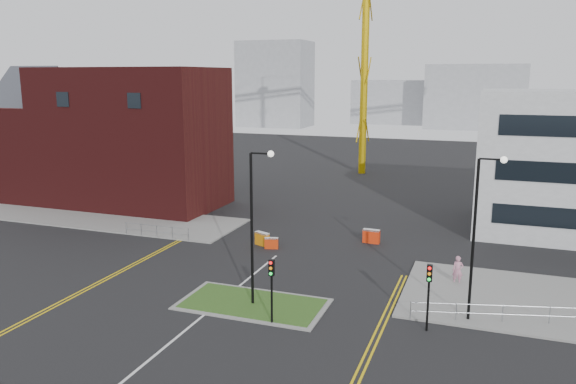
# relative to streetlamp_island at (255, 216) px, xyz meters

# --- Properties ---
(ground) EXTENTS (200.00, 200.00, 0.00)m
(ground) POSITION_rel_streetlamp_island_xyz_m (-2.22, -8.00, -5.41)
(ground) COLOR black
(ground) RESTS_ON ground
(pavement_left) EXTENTS (28.00, 8.00, 0.12)m
(pavement_left) POSITION_rel_streetlamp_island_xyz_m (-22.22, 14.00, -5.35)
(pavement_left) COLOR slate
(pavement_left) RESTS_ON ground
(island_kerb) EXTENTS (8.60, 4.60, 0.08)m
(island_kerb) POSITION_rel_streetlamp_island_xyz_m (-0.22, 0.00, -5.37)
(island_kerb) COLOR slate
(island_kerb) RESTS_ON ground
(grass_island) EXTENTS (8.00, 4.00, 0.12)m
(grass_island) POSITION_rel_streetlamp_island_xyz_m (-0.22, 0.00, -5.35)
(grass_island) COLOR #244316
(grass_island) RESTS_ON ground
(brick_building) EXTENTS (24.20, 10.07, 14.24)m
(brick_building) POSITION_rel_streetlamp_island_xyz_m (-25.19, 20.00, 1.44)
(brick_building) COLOR #431011
(brick_building) RESTS_ON ground
(streetlamp_island) EXTENTS (1.46, 0.36, 9.18)m
(streetlamp_island) POSITION_rel_streetlamp_island_xyz_m (0.00, 0.00, 0.00)
(streetlamp_island) COLOR black
(streetlamp_island) RESTS_ON ground
(streetlamp_right_near) EXTENTS (1.46, 0.36, 9.18)m
(streetlamp_right_near) POSITION_rel_streetlamp_island_xyz_m (12.00, 2.00, 0.00)
(streetlamp_right_near) COLOR black
(streetlamp_right_near) RESTS_ON ground
(traffic_light_island) EXTENTS (0.28, 0.33, 3.65)m
(traffic_light_island) POSITION_rel_streetlamp_island_xyz_m (1.78, -2.02, -2.85)
(traffic_light_island) COLOR black
(traffic_light_island) RESTS_ON ground
(traffic_light_right) EXTENTS (0.28, 0.33, 3.65)m
(traffic_light_right) POSITION_rel_streetlamp_island_xyz_m (9.78, -0.02, -2.85)
(traffic_light_right) COLOR black
(traffic_light_right) RESTS_ON ground
(railing_left) EXTENTS (6.05, 0.05, 1.10)m
(railing_left) POSITION_rel_streetlamp_island_xyz_m (-13.22, 10.00, -4.67)
(railing_left) COLOR gray
(railing_left) RESTS_ON ground
(centre_line) EXTENTS (0.15, 30.00, 0.01)m
(centre_line) POSITION_rel_streetlamp_island_xyz_m (-2.22, -6.00, -5.41)
(centre_line) COLOR silver
(centre_line) RESTS_ON ground
(yellow_left_a) EXTENTS (0.12, 24.00, 0.01)m
(yellow_left_a) POSITION_rel_streetlamp_island_xyz_m (-11.22, 2.00, -5.41)
(yellow_left_a) COLOR gold
(yellow_left_a) RESTS_ON ground
(yellow_left_b) EXTENTS (0.12, 24.00, 0.01)m
(yellow_left_b) POSITION_rel_streetlamp_island_xyz_m (-10.92, 2.00, -5.41)
(yellow_left_b) COLOR gold
(yellow_left_b) RESTS_ON ground
(yellow_right_a) EXTENTS (0.12, 20.00, 0.01)m
(yellow_right_a) POSITION_rel_streetlamp_island_xyz_m (7.28, -2.00, -5.41)
(yellow_right_a) COLOR gold
(yellow_right_a) RESTS_ON ground
(yellow_right_b) EXTENTS (0.12, 20.00, 0.01)m
(yellow_right_b) POSITION_rel_streetlamp_island_xyz_m (7.58, -2.00, -5.41)
(yellow_right_b) COLOR gold
(yellow_right_b) RESTS_ON ground
(skyline_a) EXTENTS (18.00, 12.00, 22.00)m
(skyline_a) POSITION_rel_streetlamp_island_xyz_m (-42.22, 112.00, 5.59)
(skyline_a) COLOR gray
(skyline_a) RESTS_ON ground
(skyline_b) EXTENTS (24.00, 12.00, 16.00)m
(skyline_b) POSITION_rel_streetlamp_island_xyz_m (7.78, 122.00, 2.59)
(skyline_b) COLOR gray
(skyline_b) RESTS_ON ground
(skyline_d) EXTENTS (30.00, 12.00, 12.00)m
(skyline_d) POSITION_rel_streetlamp_island_xyz_m (-10.22, 132.00, 0.59)
(skyline_d) COLOR gray
(skyline_d) RESTS_ON ground
(pedestrian) EXTENTS (0.72, 0.51, 1.87)m
(pedestrian) POSITION_rel_streetlamp_island_xyz_m (10.87, 7.57, -4.48)
(pedestrian) COLOR #C27D97
(pedestrian) RESTS_ON ground
(barrier_left) EXTENTS (1.10, 0.61, 0.88)m
(barrier_left) POSITION_rel_streetlamp_island_xyz_m (-3.22, 10.56, -4.94)
(barrier_left) COLOR red
(barrier_left) RESTS_ON ground
(barrier_mid) EXTENTS (1.33, 0.89, 1.07)m
(barrier_mid) POSITION_rel_streetlamp_island_xyz_m (-4.21, 11.09, -4.83)
(barrier_mid) COLOR #C56F0A
(barrier_mid) RESTS_ON ground
(barrier_right) EXTENTS (1.37, 0.54, 1.13)m
(barrier_right) POSITION_rel_streetlamp_island_xyz_m (3.78, 14.70, -4.80)
(barrier_right) COLOR red
(barrier_right) RESTS_ON ground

